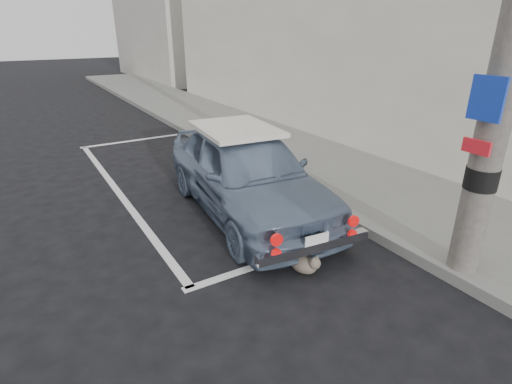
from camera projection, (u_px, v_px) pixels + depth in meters
ground at (237, 249)px, 5.55m from camera, size 80.00×80.00×0.00m
sidewalk at (322, 166)px, 8.64m from camera, size 2.80×40.00×0.15m
shop_building at (373, 1)px, 10.41m from camera, size 3.50×18.00×7.00m
building_far at (165, 5)px, 22.85m from camera, size 3.50×10.00×8.00m
pline_rear at (287, 255)px, 5.40m from camera, size 3.00×0.12×0.01m
pline_front at (139, 140)px, 10.92m from camera, size 3.00×0.12×0.01m
pline_side at (118, 192)px, 7.48m from camera, size 0.12×7.00×0.01m
retro_coupe at (246, 172)px, 6.42m from camera, size 2.06×4.26×1.40m
cat at (305, 263)px, 4.98m from camera, size 0.35×0.55×0.30m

